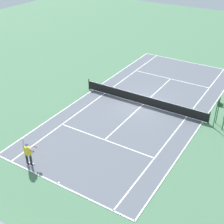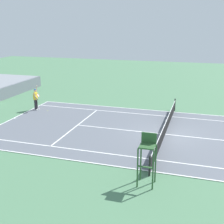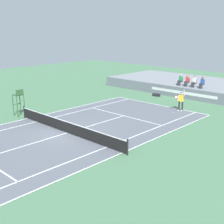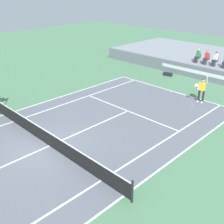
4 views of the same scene
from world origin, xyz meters
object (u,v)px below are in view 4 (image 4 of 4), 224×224
at_px(spectator_seated_2, 215,59).
at_px(tennis_player, 202,90).
at_px(tennis_ball, 192,106).
at_px(equipment_bag, 168,74).
at_px(spectator_seated_1, 206,58).
at_px(spectator_seated_0, 198,56).

height_order(spectator_seated_2, tennis_player, spectator_seated_2).
bearing_deg(spectator_seated_2, tennis_ball, -74.28).
relative_size(tennis_ball, equipment_bag, 0.07).
xyz_separation_m(spectator_seated_1, spectator_seated_2, (0.88, 0.00, 0.00)).
height_order(spectator_seated_0, tennis_ball, spectator_seated_0).
xyz_separation_m(tennis_ball, equipment_bag, (-5.44, 4.88, 0.13)).
height_order(spectator_seated_1, tennis_player, spectator_seated_1).
bearing_deg(spectator_seated_1, equipment_bag, -137.26).
bearing_deg(tennis_ball, tennis_player, 88.29).
height_order(spectator_seated_1, equipment_bag, spectator_seated_1).
distance_m(spectator_seated_2, equipment_bag, 4.45).
bearing_deg(tennis_ball, equipment_bag, 138.11).
relative_size(spectator_seated_2, tennis_ball, 18.60).
bearing_deg(spectator_seated_2, spectator_seated_1, 180.00).
distance_m(spectator_seated_1, equipment_bag, 3.82).
xyz_separation_m(spectator_seated_0, equipment_bag, (-1.63, -2.34, -1.64)).
height_order(spectator_seated_0, equipment_bag, spectator_seated_0).
bearing_deg(tennis_ball, spectator_seated_0, 117.80).
bearing_deg(tennis_player, spectator_seated_1, 115.68).
height_order(spectator_seated_2, equipment_bag, spectator_seated_2).
xyz_separation_m(spectator_seated_1, equipment_bag, (-2.53, -2.34, -1.64)).
distance_m(tennis_player, equipment_bag, 6.70).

